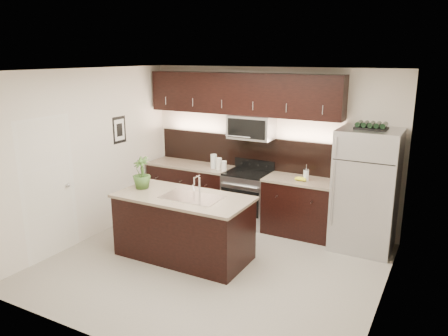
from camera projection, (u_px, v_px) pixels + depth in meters
name	position (u px, v px, depth m)	size (l,w,h in m)	color
ground	(212.00, 265.00, 6.18)	(4.50, 4.50, 0.00)	gray
room_walls	(203.00, 148.00, 5.77)	(4.52, 4.02, 2.71)	silver
counter_run	(237.00, 196.00, 7.71)	(3.51, 0.65, 0.94)	black
upper_fixtures	(243.00, 100.00, 7.40)	(3.49, 0.40, 1.66)	black
island	(184.00, 226.00, 6.35)	(1.96, 0.96, 0.94)	black
sink_faucet	(192.00, 196.00, 6.16)	(0.84, 0.50, 0.28)	silver
refrigerator	(366.00, 190.00, 6.54)	(0.89, 0.80, 1.85)	#B2B2B7
wine_rack	(371.00, 126.00, 6.30)	(0.46, 0.28, 0.11)	black
plant	(141.00, 173.00, 6.52)	(0.27, 0.27, 0.48)	#385A24
canisters	(218.00, 163.00, 7.65)	(0.36, 0.19, 0.25)	silver
french_press	(306.00, 175.00, 6.95)	(0.09, 0.09, 0.27)	silver
bananas	(298.00, 178.00, 7.00)	(0.20, 0.15, 0.06)	yellow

